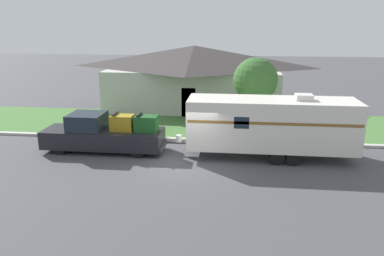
% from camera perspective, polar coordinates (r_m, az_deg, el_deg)
% --- Properties ---
extents(ground_plane, '(120.00, 120.00, 0.00)m').
position_cam_1_polar(ground_plane, '(17.91, -0.21, -5.67)').
color(ground_plane, '#47474C').
extents(curb_strip, '(80.00, 0.30, 0.14)m').
position_cam_1_polar(curb_strip, '(21.40, 0.95, -1.83)').
color(curb_strip, beige).
rests_on(curb_strip, ground_plane).
extents(lawn_strip, '(80.00, 7.00, 0.03)m').
position_cam_1_polar(lawn_strip, '(24.91, 1.77, 0.59)').
color(lawn_strip, '#477538').
rests_on(lawn_strip, ground_plane).
extents(house_across_street, '(13.99, 8.36, 4.79)m').
position_cam_1_polar(house_across_street, '(30.14, 0.35, 8.07)').
color(house_across_street, '#B2B2A8').
rests_on(house_across_street, ground_plane).
extents(pickup_truck, '(6.36, 1.92, 2.08)m').
position_cam_1_polar(pickup_truck, '(20.11, -13.29, -0.93)').
color(pickup_truck, black).
rests_on(pickup_truck, ground_plane).
extents(travel_trailer, '(9.32, 2.34, 3.25)m').
position_cam_1_polar(travel_trailer, '(18.82, 11.98, 0.64)').
color(travel_trailer, black).
rests_on(travel_trailer, ground_plane).
extents(mailbox, '(0.48, 0.20, 1.29)m').
position_cam_1_polar(mailbox, '(22.39, -6.78, 1.32)').
color(mailbox, brown).
rests_on(mailbox, ground_plane).
extents(tree_in_yard, '(2.72, 2.72, 4.53)m').
position_cam_1_polar(tree_in_yard, '(23.29, 9.64, 7.22)').
color(tree_in_yard, brown).
rests_on(tree_in_yard, ground_plane).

